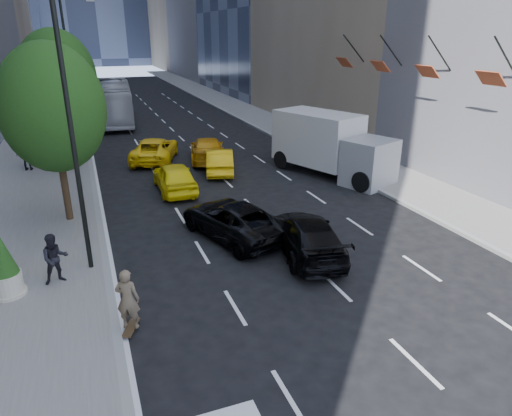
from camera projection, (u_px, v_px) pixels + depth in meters
name	position (u px, v px, depth m)	size (l,w,h in m)	color
ground	(308.00, 292.00, 14.76)	(160.00, 160.00, 0.00)	black
sidewalk_left	(47.00, 132.00, 37.91)	(6.00, 120.00, 0.15)	slate
sidewalk_right	(260.00, 118.00, 44.20)	(4.00, 120.00, 0.15)	slate
lamp_near	(73.00, 103.00, 14.06)	(2.13, 0.22, 10.00)	black
lamp_far	(72.00, 66.00, 29.75)	(2.13, 0.22, 10.00)	black
tree_near	(53.00, 108.00, 18.43)	(4.20, 4.20, 7.46)	black
tree_mid	(57.00, 78.00, 27.02)	(4.50, 4.50, 7.99)	black
tree_far	(63.00, 73.00, 38.61)	(3.90, 3.90, 6.92)	black
traffic_signal	(73.00, 70.00, 45.99)	(2.48, 0.53, 5.20)	black
facade_flags	(405.00, 65.00, 24.77)	(1.85, 13.30, 2.05)	black
skateboarder	(128.00, 303.00, 12.51)	(0.66, 0.43, 1.81)	brown
black_sedan_lincoln	(233.00, 219.00, 18.56)	(2.41, 5.23, 1.45)	black
black_sedan_mercedes	(307.00, 235.00, 17.09)	(2.06, 5.07, 1.47)	black
taxi_a	(175.00, 177.00, 23.85)	(1.82, 4.52, 1.54)	yellow
taxi_b	(220.00, 161.00, 27.10)	(1.52, 4.36, 1.44)	#DDAA0B
taxi_c	(155.00, 149.00, 29.52)	(2.50, 5.42, 1.51)	yellow
taxi_d	(207.00, 149.00, 29.55)	(2.12, 5.22, 1.52)	orange
city_bus	(114.00, 102.00, 42.20)	(3.05, 13.05, 3.63)	#B7B9BD
box_truck	(330.00, 145.00, 26.32)	(5.08, 7.79, 3.51)	#BDBDBD
pedestrian_a	(55.00, 259.00, 14.76)	(0.83, 0.65, 1.71)	black
pedestrian_b	(26.00, 155.00, 26.91)	(1.11, 0.46, 1.89)	black
planter_shrub	(3.00, 264.00, 13.96)	(0.93, 0.93, 2.24)	beige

